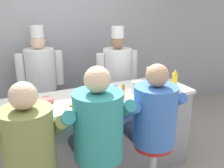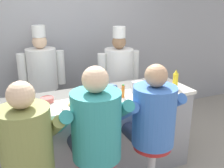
{
  "view_description": "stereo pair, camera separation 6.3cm",
  "coord_description": "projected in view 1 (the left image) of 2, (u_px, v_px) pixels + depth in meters",
  "views": [
    {
      "loc": [
        -0.95,
        -2.21,
        2.06
      ],
      "look_at": [
        0.23,
        0.31,
        1.13
      ],
      "focal_mm": 42.0,
      "sensor_mm": 36.0,
      "label": 1
    },
    {
      "loc": [
        -0.89,
        -2.24,
        2.06
      ],
      "look_at": [
        0.23,
        0.31,
        1.13
      ],
      "focal_mm": 42.0,
      "sensor_mm": 36.0,
      "label": 2
    }
  ],
  "objects": [
    {
      "name": "wall_back",
      "position": [
        58.0,
        45.0,
        4.05
      ],
      "size": [
        10.0,
        0.06,
        2.7
      ],
      "color": "#99999E",
      "rests_on": "ground_plane"
    },
    {
      "name": "diner_counter",
      "position": [
        93.0,
        136.0,
        3.06
      ],
      "size": [
        2.37,
        0.68,
        1.01
      ],
      "color": "gray",
      "rests_on": "ground_plane"
    },
    {
      "name": "ketchup_bottle_red",
      "position": [
        158.0,
        83.0,
        2.98
      ],
      "size": [
        0.06,
        0.06,
        0.25
      ],
      "color": "red",
      "rests_on": "diner_counter"
    },
    {
      "name": "mustard_bottle_yellow",
      "position": [
        175.0,
        79.0,
        3.15
      ],
      "size": [
        0.06,
        0.06,
        0.23
      ],
      "color": "yellow",
      "rests_on": "diner_counter"
    },
    {
      "name": "hot_sauce_bottle_orange",
      "position": [
        123.0,
        91.0,
        2.85
      ],
      "size": [
        0.04,
        0.04,
        0.15
      ],
      "color": "orange",
      "rests_on": "diner_counter"
    },
    {
      "name": "water_pitcher_clear",
      "position": [
        151.0,
        77.0,
        3.21
      ],
      "size": [
        0.13,
        0.11,
        0.23
      ],
      "color": "silver",
      "rests_on": "diner_counter"
    },
    {
      "name": "breakfast_plate",
      "position": [
        74.0,
        106.0,
        2.61
      ],
      "size": [
        0.26,
        0.26,
        0.05
      ],
      "color": "white",
      "rests_on": "diner_counter"
    },
    {
      "name": "cereal_bowl",
      "position": [
        47.0,
        100.0,
        2.72
      ],
      "size": [
        0.14,
        0.14,
        0.05
      ],
      "color": "#B24C47",
      "rests_on": "diner_counter"
    },
    {
      "name": "coffee_mug_blue",
      "position": [
        111.0,
        88.0,
        3.05
      ],
      "size": [
        0.13,
        0.09,
        0.08
      ],
      "color": "#4C7AB2",
      "rests_on": "diner_counter"
    },
    {
      "name": "coffee_mug_tan",
      "position": [
        110.0,
        95.0,
        2.78
      ],
      "size": [
        0.14,
        0.09,
        0.1
      ],
      "color": "beige",
      "rests_on": "diner_counter"
    },
    {
      "name": "cup_stack_steel",
      "position": [
        99.0,
        84.0,
        2.85
      ],
      "size": [
        0.11,
        0.11,
        0.3
      ],
      "color": "#B7BABF",
      "rests_on": "diner_counter"
    },
    {
      "name": "napkin_dispenser_chrome",
      "position": [
        137.0,
        87.0,
        3.02
      ],
      "size": [
        0.13,
        0.08,
        0.13
      ],
      "color": "silver",
      "rests_on": "diner_counter"
    },
    {
      "name": "diner_seated_olive",
      "position": [
        29.0,
        147.0,
        2.08
      ],
      "size": [
        0.62,
        0.61,
        1.48
      ],
      "color": "#B2B5BA",
      "rests_on": "ground_plane"
    },
    {
      "name": "diner_seated_teal",
      "position": [
        97.0,
        129.0,
        2.31
      ],
      "size": [
        0.66,
        0.65,
        1.53
      ],
      "color": "#B2B5BA",
      "rests_on": "ground_plane"
    },
    {
      "name": "diner_seated_blue",
      "position": [
        153.0,
        119.0,
        2.55
      ],
      "size": [
        0.63,
        0.62,
        1.49
      ],
      "color": "#B2B5BA",
      "rests_on": "ground_plane"
    },
    {
      "name": "cook_in_whites_near",
      "position": [
        41.0,
        79.0,
        3.77
      ],
      "size": [
        0.66,
        0.42,
        1.69
      ],
      "color": "#232328",
      "rests_on": "ground_plane"
    },
    {
      "name": "cook_in_whites_far",
      "position": [
        117.0,
        78.0,
        3.88
      ],
      "size": [
        0.65,
        0.42,
        1.66
      ],
      "color": "#232328",
      "rests_on": "ground_plane"
    }
  ]
}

